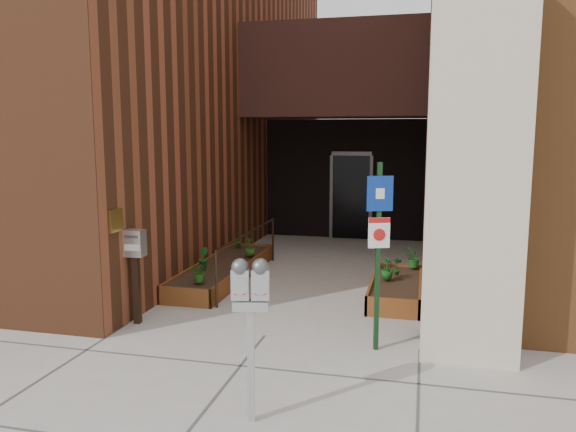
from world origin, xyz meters
The scene contains 15 objects.
ground centered at (0.00, 0.00, 0.00)m, with size 80.00×80.00×0.00m, color #9E9991.
architecture centered at (-0.18, 6.89, 4.98)m, with size 20.00×14.60×10.00m.
planter_left centered at (-1.55, 2.70, 0.13)m, with size 0.90×3.60×0.30m.
planter_right centered at (1.60, 2.20, 0.13)m, with size 0.80×2.20×0.30m.
handrail centered at (-1.05, 2.65, 0.75)m, with size 0.04×3.34×0.90m.
parking_meter centered at (0.50, -2.15, 1.20)m, with size 0.36×0.20×1.55m.
sign_post centered at (1.47, -0.13, 1.42)m, with size 0.30×0.13×2.31m.
payment_dropbox centered at (-1.87, 0.06, 0.96)m, with size 0.27×0.21×1.34m.
shrub_left_a centered at (-1.43, 1.31, 0.47)m, with size 0.30×0.30×0.33m, color #255C1A.
shrub_left_b centered at (-1.75, 2.18, 0.48)m, with size 0.20×0.20×0.37m, color #18561B.
shrub_left_c centered at (-1.25, 3.33, 0.48)m, with size 0.20×0.20×0.36m, color #295819.
shrub_left_d centered at (-1.75, 4.13, 0.48)m, with size 0.19×0.19×0.36m, color #1C5A19.
shrub_right_a centered at (1.45, 2.19, 0.48)m, with size 0.20×0.20×0.36m, color #175218.
shrub_right_b centered at (1.60, 2.50, 0.45)m, with size 0.16×0.16×0.30m, color #164F1B.
shrub_right_c centered at (1.85, 3.10, 0.48)m, with size 0.32×0.32×0.36m, color #1B611C.
Camera 1 is at (1.98, -6.82, 2.65)m, focal length 35.00 mm.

